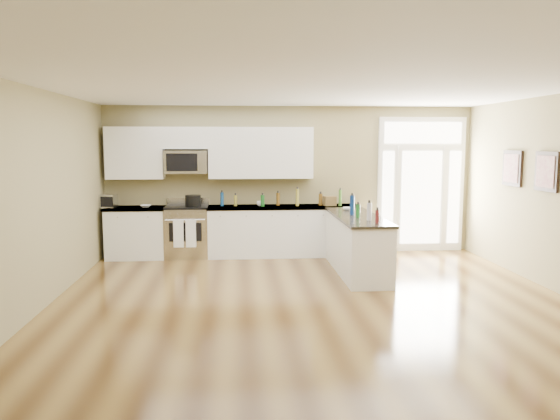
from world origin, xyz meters
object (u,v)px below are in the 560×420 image
(peninsula_cabinet, at_px, (357,246))
(toaster_oven, at_px, (108,201))
(stockpot, at_px, (193,200))
(kitchen_range, at_px, (187,231))

(peninsula_cabinet, height_order, toaster_oven, toaster_oven)
(peninsula_cabinet, xyz_separation_m, stockpot, (-2.75, 1.40, 0.63))
(kitchen_range, distance_m, stockpot, 0.60)
(kitchen_range, xyz_separation_m, toaster_oven, (-1.40, -0.05, 0.58))
(peninsula_cabinet, relative_size, toaster_oven, 8.05)
(peninsula_cabinet, bearing_deg, kitchen_range, 153.27)
(peninsula_cabinet, distance_m, toaster_oven, 4.54)
(kitchen_range, bearing_deg, toaster_oven, -177.90)
(stockpot, bearing_deg, kitchen_range, 157.58)
(peninsula_cabinet, xyz_separation_m, toaster_oven, (-4.28, 1.40, 0.63))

